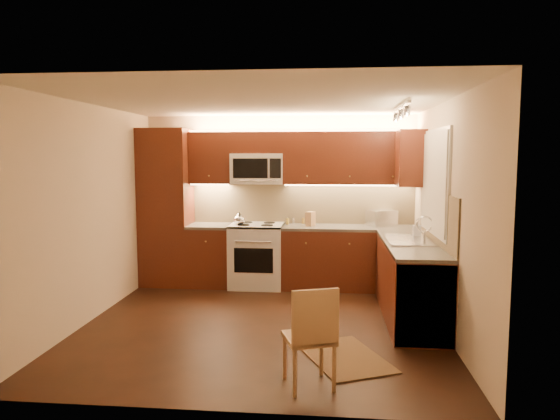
# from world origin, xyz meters

# --- Properties ---
(floor) EXTENTS (4.00, 4.00, 0.01)m
(floor) POSITION_xyz_m (0.00, 0.00, 0.00)
(floor) COLOR black
(floor) RESTS_ON ground
(ceiling) EXTENTS (4.00, 4.00, 0.01)m
(ceiling) POSITION_xyz_m (0.00, 0.00, 2.50)
(ceiling) COLOR beige
(ceiling) RESTS_ON ground
(wall_back) EXTENTS (4.00, 0.01, 2.50)m
(wall_back) POSITION_xyz_m (0.00, 2.00, 1.25)
(wall_back) COLOR #CAB394
(wall_back) RESTS_ON ground
(wall_front) EXTENTS (4.00, 0.01, 2.50)m
(wall_front) POSITION_xyz_m (0.00, -2.00, 1.25)
(wall_front) COLOR #CAB394
(wall_front) RESTS_ON ground
(wall_left) EXTENTS (0.01, 4.00, 2.50)m
(wall_left) POSITION_xyz_m (-2.00, 0.00, 1.25)
(wall_left) COLOR #CAB394
(wall_left) RESTS_ON ground
(wall_right) EXTENTS (0.01, 4.00, 2.50)m
(wall_right) POSITION_xyz_m (2.00, 0.00, 1.25)
(wall_right) COLOR #CAB394
(wall_right) RESTS_ON ground
(pantry) EXTENTS (0.70, 0.60, 2.30)m
(pantry) POSITION_xyz_m (-1.65, 1.70, 1.15)
(pantry) COLOR #471B0F
(pantry) RESTS_ON floor
(base_cab_back_left) EXTENTS (0.62, 0.60, 0.86)m
(base_cab_back_left) POSITION_xyz_m (-0.99, 1.70, 0.43)
(base_cab_back_left) COLOR #471B0F
(base_cab_back_left) RESTS_ON floor
(counter_back_left) EXTENTS (0.62, 0.60, 0.04)m
(counter_back_left) POSITION_xyz_m (-0.99, 1.70, 0.88)
(counter_back_left) COLOR #383533
(counter_back_left) RESTS_ON base_cab_back_left
(base_cab_back_right) EXTENTS (1.92, 0.60, 0.86)m
(base_cab_back_right) POSITION_xyz_m (1.04, 1.70, 0.43)
(base_cab_back_right) COLOR #471B0F
(base_cab_back_right) RESTS_ON floor
(counter_back_right) EXTENTS (1.92, 0.60, 0.04)m
(counter_back_right) POSITION_xyz_m (1.04, 1.70, 0.88)
(counter_back_right) COLOR #383533
(counter_back_right) RESTS_ON base_cab_back_right
(base_cab_right) EXTENTS (0.60, 2.00, 0.86)m
(base_cab_right) POSITION_xyz_m (1.70, 0.40, 0.43)
(base_cab_right) COLOR #471B0F
(base_cab_right) RESTS_ON floor
(counter_right) EXTENTS (0.60, 2.00, 0.04)m
(counter_right) POSITION_xyz_m (1.70, 0.40, 0.88)
(counter_right) COLOR #383533
(counter_right) RESTS_ON base_cab_right
(dishwasher) EXTENTS (0.58, 0.60, 0.84)m
(dishwasher) POSITION_xyz_m (1.70, -0.30, 0.43)
(dishwasher) COLOR silver
(dishwasher) RESTS_ON floor
(backsplash_back) EXTENTS (3.30, 0.02, 0.60)m
(backsplash_back) POSITION_xyz_m (0.35, 1.99, 1.20)
(backsplash_back) COLOR tan
(backsplash_back) RESTS_ON wall_back
(backsplash_right) EXTENTS (0.02, 2.00, 0.60)m
(backsplash_right) POSITION_xyz_m (1.99, 0.40, 1.20)
(backsplash_right) COLOR tan
(backsplash_right) RESTS_ON wall_right
(upper_cab_back_left) EXTENTS (0.62, 0.35, 0.75)m
(upper_cab_back_left) POSITION_xyz_m (-0.99, 1.82, 1.88)
(upper_cab_back_left) COLOR #471B0F
(upper_cab_back_left) RESTS_ON wall_back
(upper_cab_back_right) EXTENTS (1.92, 0.35, 0.75)m
(upper_cab_back_right) POSITION_xyz_m (1.04, 1.82, 1.88)
(upper_cab_back_right) COLOR #471B0F
(upper_cab_back_right) RESTS_ON wall_back
(upper_cab_bridge) EXTENTS (0.76, 0.35, 0.31)m
(upper_cab_bridge) POSITION_xyz_m (-0.30, 1.82, 2.09)
(upper_cab_bridge) COLOR #471B0F
(upper_cab_bridge) RESTS_ON wall_back
(upper_cab_right_corner) EXTENTS (0.35, 0.50, 0.75)m
(upper_cab_right_corner) POSITION_xyz_m (1.82, 1.40, 1.88)
(upper_cab_right_corner) COLOR #471B0F
(upper_cab_right_corner) RESTS_ON wall_right
(stove) EXTENTS (0.76, 0.65, 0.92)m
(stove) POSITION_xyz_m (-0.30, 1.68, 0.46)
(stove) COLOR silver
(stove) RESTS_ON floor
(microwave) EXTENTS (0.76, 0.38, 0.44)m
(microwave) POSITION_xyz_m (-0.30, 1.81, 1.72)
(microwave) COLOR silver
(microwave) RESTS_ON wall_back
(window_frame) EXTENTS (0.03, 1.44, 1.24)m
(window_frame) POSITION_xyz_m (1.99, 0.55, 1.60)
(window_frame) COLOR silver
(window_frame) RESTS_ON wall_right
(window_blinds) EXTENTS (0.02, 1.36, 1.16)m
(window_blinds) POSITION_xyz_m (1.97, 0.55, 1.60)
(window_blinds) COLOR silver
(window_blinds) RESTS_ON wall_right
(sink) EXTENTS (0.52, 0.86, 0.15)m
(sink) POSITION_xyz_m (1.70, 0.55, 0.98)
(sink) COLOR silver
(sink) RESTS_ON counter_right
(faucet) EXTENTS (0.20, 0.04, 0.30)m
(faucet) POSITION_xyz_m (1.88, 0.55, 1.05)
(faucet) COLOR silver
(faucet) RESTS_ON counter_right
(track_light_bar) EXTENTS (0.04, 1.20, 0.03)m
(track_light_bar) POSITION_xyz_m (1.55, 0.40, 2.46)
(track_light_bar) COLOR silver
(track_light_bar) RESTS_ON ceiling
(kettle) EXTENTS (0.21, 0.21, 0.19)m
(kettle) POSITION_xyz_m (-0.54, 1.56, 1.02)
(kettle) COLOR silver
(kettle) RESTS_ON stove
(toaster_oven) EXTENTS (0.46, 0.41, 0.23)m
(toaster_oven) POSITION_xyz_m (1.50, 1.83, 1.01)
(toaster_oven) COLOR silver
(toaster_oven) RESTS_ON counter_back_right
(knife_block) EXTENTS (0.15, 0.17, 0.21)m
(knife_block) POSITION_xyz_m (0.48, 1.71, 1.00)
(knife_block) COLOR olive
(knife_block) RESTS_ON counter_back_right
(spice_jar_a) EXTENTS (0.06, 0.06, 0.09)m
(spice_jar_a) POSITION_xyz_m (0.14, 1.89, 0.95)
(spice_jar_a) COLOR silver
(spice_jar_a) RESTS_ON counter_back_right
(spice_jar_b) EXTENTS (0.05, 0.05, 0.09)m
(spice_jar_b) POSITION_xyz_m (0.36, 1.93, 0.94)
(spice_jar_b) COLOR olive
(spice_jar_b) RESTS_ON counter_back_right
(spice_jar_c) EXTENTS (0.05, 0.05, 0.08)m
(spice_jar_c) POSITION_xyz_m (0.22, 1.93, 0.94)
(spice_jar_c) COLOR silver
(spice_jar_c) RESTS_ON counter_back_right
(spice_jar_d) EXTENTS (0.06, 0.06, 0.09)m
(spice_jar_d) POSITION_xyz_m (0.14, 1.84, 0.94)
(spice_jar_d) COLOR #AB9033
(spice_jar_d) RESTS_ON counter_back_right
(soap_bottle) EXTENTS (0.10, 0.10, 0.22)m
(soap_bottle) POSITION_xyz_m (1.84, 0.84, 1.01)
(soap_bottle) COLOR silver
(soap_bottle) RESTS_ON counter_right
(rug) EXTENTS (0.98, 1.14, 0.01)m
(rug) POSITION_xyz_m (0.91, -0.90, 0.01)
(rug) COLOR black
(rug) RESTS_ON floor
(dining_chair) EXTENTS (0.49, 0.49, 0.87)m
(dining_chair) POSITION_xyz_m (0.59, -1.51, 0.43)
(dining_chair) COLOR olive
(dining_chair) RESTS_ON floor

